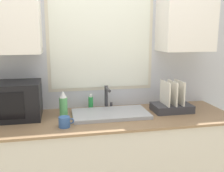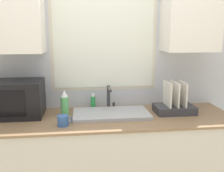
# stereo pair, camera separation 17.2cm
# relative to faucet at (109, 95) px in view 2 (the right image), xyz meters

# --- Properties ---
(countertop) EXTENTS (2.21, 0.70, 0.91)m
(countertop) POSITION_rel_faucet_xyz_m (-0.04, -0.22, -0.59)
(countertop) COLOR beige
(countertop) RESTS_ON ground_plane
(wall_back) EXTENTS (6.00, 0.38, 2.60)m
(wall_back) POSITION_rel_faucet_xyz_m (-0.04, 0.11, 0.35)
(wall_back) COLOR silver
(wall_back) RESTS_ON ground_plane
(sink_basin) EXTENTS (0.67, 0.37, 0.03)m
(sink_basin) POSITION_rel_faucet_xyz_m (-0.00, -0.19, -0.12)
(sink_basin) COLOR #9EA0A5
(sink_basin) RESTS_ON countertop
(faucet) EXTENTS (0.08, 0.18, 0.23)m
(faucet) POSITION_rel_faucet_xyz_m (0.00, 0.00, 0.00)
(faucet) COLOR #333338
(faucet) RESTS_ON countertop
(microwave) EXTENTS (0.47, 0.35, 0.31)m
(microwave) POSITION_rel_faucet_xyz_m (-0.83, -0.10, 0.02)
(microwave) COLOR black
(microwave) RESTS_ON countertop
(dish_rack) EXTENTS (0.35, 0.24, 0.29)m
(dish_rack) POSITION_rel_faucet_xyz_m (0.58, -0.18, -0.07)
(dish_rack) COLOR #333338
(dish_rack) RESTS_ON countertop
(spray_bottle) EXTENTS (0.07, 0.07, 0.23)m
(spray_bottle) POSITION_rel_faucet_xyz_m (-0.41, -0.13, -0.03)
(spray_bottle) COLOR #59B266
(spray_bottle) RESTS_ON countertop
(soap_bottle) EXTENTS (0.04, 0.04, 0.15)m
(soap_bottle) POSITION_rel_faucet_xyz_m (-0.15, 0.03, -0.07)
(soap_bottle) COLOR #268C3F
(soap_bottle) RESTS_ON countertop
(mug_near_sink) EXTENTS (0.12, 0.09, 0.08)m
(mug_near_sink) POSITION_rel_faucet_xyz_m (-0.41, -0.40, -0.10)
(mug_near_sink) COLOR #335999
(mug_near_sink) RESTS_ON countertop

